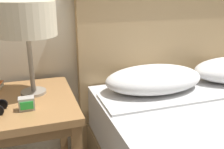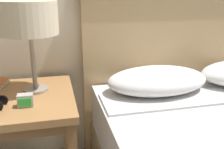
% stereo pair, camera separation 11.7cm
% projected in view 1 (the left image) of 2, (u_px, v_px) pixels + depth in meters
% --- Properties ---
extents(nightstand, '(0.58, 0.58, 0.58)m').
position_uv_depth(nightstand, '(16.00, 115.00, 1.31)').
color(nightstand, '#AD7A47').
rests_on(nightstand, ground_plane).
extents(table_lamp, '(0.29, 0.29, 0.47)m').
position_uv_depth(table_lamp, '(26.00, 21.00, 1.26)').
color(table_lamp, gray).
rests_on(table_lamp, nightstand).
extents(alarm_clock, '(0.07, 0.05, 0.06)m').
position_uv_depth(alarm_clock, '(27.00, 104.00, 1.18)').
color(alarm_clock, '#B7B2A8').
rests_on(alarm_clock, nightstand).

